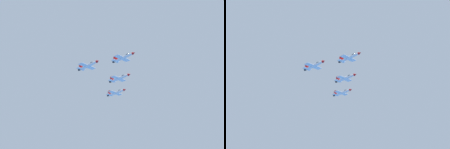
# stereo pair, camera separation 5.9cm
# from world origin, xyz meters

# --- Properties ---
(jet_lead) EXTENTS (15.57, 11.95, 3.68)m
(jet_lead) POSITION_xyz_m (16.79, 26.50, 180.02)
(jet_lead) COLOR white
(jet_left_wingman) EXTENTS (16.21, 12.29, 3.82)m
(jet_left_wingman) POSITION_xyz_m (10.97, 46.12, 175.68)
(jet_left_wingman) COLOR white
(jet_right_wingman) EXTENTS (15.91, 12.16, 3.76)m
(jet_right_wingman) POSITION_xyz_m (-3.51, 23.92, 175.59)
(jet_right_wingman) COLOR white
(jet_left_outer) EXTENTS (15.91, 12.30, 3.77)m
(jet_left_outer) POSITION_xyz_m (5.15, 65.73, 173.46)
(jet_left_outer) COLOR white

